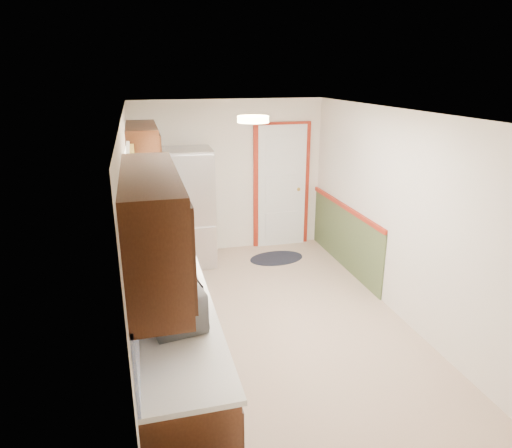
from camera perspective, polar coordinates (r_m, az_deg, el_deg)
room_shell at (r=4.94m, az=2.47°, el=-0.26°), size 3.20×5.20×2.52m
kitchen_run at (r=4.62m, az=-11.45°, el=-7.21°), size 0.63×4.00×2.20m
back_wall_trim at (r=7.34m, az=4.85°, el=3.45°), size 1.12×2.30×2.08m
ceiling_fixture at (r=4.42m, az=-0.37°, el=12.97°), size 0.30×0.30×0.06m
microwave at (r=3.59m, az=-10.19°, el=-9.19°), size 0.42×0.62×0.39m
refrigerator at (r=6.82m, az=-8.43°, el=2.03°), size 0.74×0.74×1.75m
rug at (r=7.19m, az=2.57°, el=-4.28°), size 0.91×0.63×0.01m
cooktop at (r=5.82m, az=-11.93°, el=-0.29°), size 0.53×0.64×0.02m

